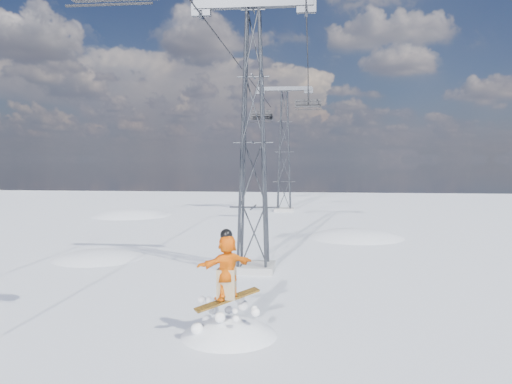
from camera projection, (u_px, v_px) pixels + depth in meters
ground at (191, 335)px, 13.57m from camera, size 120.00×120.00×0.00m
snow_terrain at (197, 360)px, 35.78m from camera, size 39.00×37.00×22.00m
lift_tower_near at (253, 143)px, 21.06m from camera, size 5.20×1.80×11.43m
lift_tower_far at (284, 152)px, 45.86m from camera, size 5.20×1.80×11.43m
haul_cables at (274, 65)px, 32.12m from camera, size 4.46×51.00×0.06m
lift_chair_mid at (308, 104)px, 36.85m from camera, size 1.96×0.56×2.43m
lift_chair_far at (260, 114)px, 45.84m from camera, size 1.85×0.53×2.29m
lift_chair_extra at (261, 117)px, 46.56m from camera, size 2.12×0.61×2.63m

